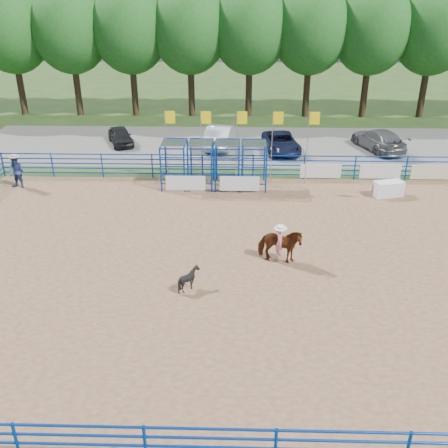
{
  "coord_description": "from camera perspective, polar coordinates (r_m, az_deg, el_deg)",
  "views": [
    {
      "loc": [
        -0.96,
        -18.1,
        10.47
      ],
      "look_at": [
        -1.48,
        1.0,
        1.3
      ],
      "focal_mm": 40.0,
      "sensor_mm": 36.0,
      "label": 1
    }
  ],
  "objects": [
    {
      "name": "spectator_cowboy",
      "position": [
        30.54,
        -22.62,
        5.53
      ],
      "size": [
        1.06,
        0.91,
        1.93
      ],
      "color": "navy",
      "rests_on": "arena_dirt"
    },
    {
      "name": "car_d",
      "position": [
        36.93,
        17.22,
        9.21
      ],
      "size": [
        3.35,
        5.37,
        1.45
      ],
      "primitive_type": "imported",
      "rotation": [
        0.0,
        0.0,
        3.43
      ],
      "color": "#535355",
      "rests_on": "gravel_strip"
    },
    {
      "name": "gravel_strip",
      "position": [
        36.64,
        3.03,
        9.01
      ],
      "size": [
        40.0,
        10.0,
        0.01
      ],
      "primitive_type": "cube",
      "color": "slate",
      "rests_on": "ground"
    },
    {
      "name": "horse_and_rider",
      "position": [
        20.61,
        6.38,
        -2.26
      ],
      "size": [
        1.98,
        1.2,
        2.34
      ],
      "color": "#653014",
      "rests_on": "arena_dirt"
    },
    {
      "name": "calf",
      "position": [
        18.94,
        -4.02,
        -6.26
      ],
      "size": [
        0.9,
        0.81,
        0.92
      ],
      "primitive_type": "imported",
      "rotation": [
        0.0,
        0.0,
        1.65
      ],
      "color": "black",
      "rests_on": "arena_dirt"
    },
    {
      "name": "perimeter_fence",
      "position": [
        20.57,
        4.05,
        -2.64
      ],
      "size": [
        30.1,
        20.1,
        1.5
      ],
      "color": "#0838AD",
      "rests_on": "ground"
    },
    {
      "name": "announcer_table",
      "position": [
        28.71,
        18.26,
        3.85
      ],
      "size": [
        1.7,
        1.09,
        0.83
      ],
      "primitive_type": "cube",
      "rotation": [
        0.0,
        0.0,
        0.25
      ],
      "color": "white",
      "rests_on": "arena_dirt"
    },
    {
      "name": "car_c",
      "position": [
        35.11,
        6.54,
        9.24
      ],
      "size": [
        2.67,
        4.86,
        1.29
      ],
      "primitive_type": "imported",
      "rotation": [
        0.0,
        0.0,
        0.12
      ],
      "color": "black",
      "rests_on": "gravel_strip"
    },
    {
      "name": "car_b",
      "position": [
        35.94,
        -0.39,
        10.07
      ],
      "size": [
        2.41,
        5.13,
        1.63
      ],
      "primitive_type": "imported",
      "rotation": [
        0.0,
        0.0,
        3.0
      ],
      "color": "gray",
      "rests_on": "gravel_strip"
    },
    {
      "name": "arena_dirt",
      "position": [
        20.93,
        3.99,
        -4.42
      ],
      "size": [
        30.0,
        20.0,
        0.02
      ],
      "primitive_type": "cube",
      "color": "#906948",
      "rests_on": "ground"
    },
    {
      "name": "treeline",
      "position": [
        44.21,
        3.01,
        21.8
      ],
      "size": [
        56.4,
        6.4,
        11.24
      ],
      "color": "#3F2B19",
      "rests_on": "ground"
    },
    {
      "name": "car_a",
      "position": [
        37.36,
        -11.74,
        9.82
      ],
      "size": [
        2.69,
        3.87,
        1.22
      ],
      "primitive_type": "imported",
      "rotation": [
        0.0,
        0.0,
        0.39
      ],
      "color": "black",
      "rests_on": "gravel_strip"
    },
    {
      "name": "chute_assembly",
      "position": [
        28.48,
        -0.42,
        6.77
      ],
      "size": [
        19.32,
        2.41,
        4.2
      ],
      "color": "#0838AD",
      "rests_on": "ground"
    },
    {
      "name": "ground",
      "position": [
        20.93,
        3.99,
        -4.44
      ],
      "size": [
        120.0,
        120.0,
        0.0
      ],
      "primitive_type": "plane",
      "color": "#375020",
      "rests_on": "ground"
    }
  ]
}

